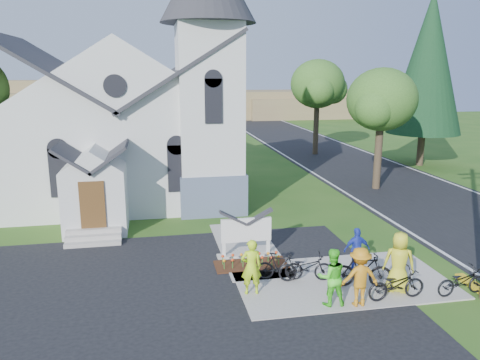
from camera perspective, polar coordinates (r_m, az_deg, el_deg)
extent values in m
plane|color=#2A5618|center=(15.37, 7.72, -13.34)|extent=(120.00, 120.00, 0.00)
cube|color=black|center=(13.17, -21.13, -18.96)|extent=(20.00, 16.00, 0.02)
cube|color=black|center=(32.28, 16.21, 0.41)|extent=(8.00, 90.00, 0.02)
cube|color=#A29C92|center=(16.28, 12.28, -11.86)|extent=(7.00, 4.00, 0.05)
cube|color=silver|center=(26.40, -13.89, 3.32)|extent=(11.00, 9.00, 5.00)
cube|color=slate|center=(23.61, -3.60, -1.17)|extent=(3.20, 3.20, 2.00)
cube|color=silver|center=(23.00, -3.73, 7.31)|extent=(3.00, 3.00, 9.00)
cube|color=silver|center=(21.16, -17.16, -2.31)|extent=(2.60, 2.40, 2.80)
cube|color=#573718|center=(19.96, -17.54, -2.96)|extent=(1.00, 0.10, 2.00)
cube|color=#A29C92|center=(17.88, 0.74, -9.12)|extent=(2.20, 0.40, 0.10)
cube|color=white|center=(17.55, -2.00, -7.81)|extent=(0.12, 0.12, 1.00)
cube|color=white|center=(17.87, 3.44, -7.43)|extent=(0.12, 0.12, 1.00)
cube|color=white|center=(17.52, 0.75, -6.10)|extent=(1.90, 0.14, 0.90)
cube|color=#3C2010|center=(17.07, 1.36, -10.29)|extent=(2.60, 1.10, 0.07)
cylinder|color=#35271D|center=(28.60, 16.48, 2.93)|extent=(0.44, 0.44, 4.05)
ellipsoid|color=#325B1F|center=(28.24, 16.90, 9.38)|extent=(4.00, 4.00, 3.60)
cylinder|color=#35271D|center=(39.67, 9.25, 6.33)|extent=(0.44, 0.44, 4.50)
ellipsoid|color=#325B1F|center=(39.42, 9.44, 11.49)|extent=(4.40, 4.40, 3.96)
cylinder|color=#35271D|center=(37.07, 21.16, 3.51)|extent=(0.50, 0.50, 2.40)
cone|color=black|center=(36.65, 21.98, 13.11)|extent=(5.20, 5.20, 10.00)
cube|color=olive|center=(69.97, -2.18, 9.16)|extent=(60.00, 8.00, 4.00)
cube|color=olive|center=(71.33, -15.42, 9.42)|extent=(30.00, 6.00, 5.60)
cube|color=olive|center=(72.27, 10.87, 8.66)|extent=(25.00, 6.00, 3.00)
imported|color=#BFEE1C|center=(14.66, 1.38, -10.53)|extent=(0.66, 0.45, 1.77)
imported|color=black|center=(15.80, 8.00, -10.48)|extent=(1.87, 0.83, 0.95)
imported|color=#4BE62B|center=(14.27, 11.09, -11.52)|extent=(0.90, 0.72, 1.75)
imported|color=black|center=(15.79, 4.83, -10.43)|extent=(1.62, 0.82, 0.94)
imported|color=#2539BA|center=(16.72, 14.05, -8.26)|extent=(0.94, 0.43, 1.57)
imported|color=black|center=(15.23, 18.51, -11.96)|extent=(1.88, 0.74, 0.97)
imported|color=orange|center=(14.42, 14.37, -11.35)|extent=(1.18, 0.71, 1.79)
imported|color=black|center=(15.68, 14.67, -10.61)|extent=(1.98, 1.01, 1.14)
imported|color=gold|center=(15.57, 18.81, -9.46)|extent=(1.13, 0.96, 1.95)
imported|color=black|center=(16.27, 25.41, -11.09)|extent=(1.74, 0.71, 0.90)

